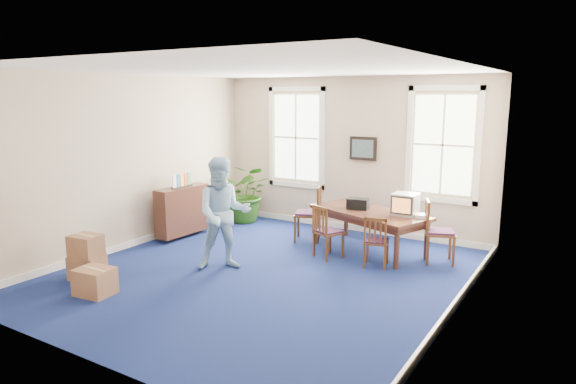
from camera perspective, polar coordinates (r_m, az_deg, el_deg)
The scene contains 25 objects.
floor at distance 8.36m, azimuth -2.77°, elevation -9.05°, with size 6.50×6.50×0.00m, color navy.
ceiling at distance 7.87m, azimuth -2.99°, elevation 13.44°, with size 6.50×6.50×0.00m, color white.
wall_back at distance 10.77m, azimuth 6.95°, elevation 4.14°, with size 6.50×6.50×0.00m, color #BCA78F.
wall_front at distance 5.63m, azimuth -21.89°, elevation -2.66°, with size 6.50×6.50×0.00m, color #BCA78F.
wall_left at distance 9.95m, azimuth -17.31°, elevation 3.18°, with size 6.50×6.50×0.00m, color #BCA78F.
wall_right at distance 6.76m, azimuth 18.63°, elevation -0.31°, with size 6.50×6.50×0.00m, color #BCA78F.
baseboard_back at distance 11.03m, azimuth 6.71°, elevation -3.85°, with size 6.00×0.04×0.12m, color white.
baseboard_left at distance 10.23m, azimuth -16.71°, elevation -5.40°, with size 0.04×6.50×0.12m, color white.
baseboard_right at distance 7.20m, azimuth 17.64°, elevation -12.39°, with size 0.04×6.50×0.12m, color white.
window_left at distance 11.32m, azimuth 0.93°, elevation 6.06°, with size 1.40×0.12×2.20m, color white, non-canonical shape.
window_right at distance 10.08m, azimuth 16.84°, elevation 5.02°, with size 1.40×0.12×2.20m, color white, non-canonical shape.
wall_picture at distance 10.59m, azimuth 8.34°, elevation 4.80°, with size 0.58×0.06×0.48m, color black, non-canonical shape.
conference_table at distance 9.56m, azimuth 8.96°, elevation -4.26°, with size 2.19×1.00×0.75m, color #462519, non-canonical shape.
crt_tv at distance 9.25m, azimuth 12.88°, elevation -1.31°, with size 0.42×0.46×0.38m, color #B7B7BC, non-canonical shape.
game_console at distance 9.16m, azimuth 14.50°, elevation -2.56°, with size 0.18×0.22×0.06m, color white.
equipment_bag at distance 9.59m, azimuth 7.79°, elevation -1.30°, with size 0.39×0.25×0.19m, color black.
chair_near_left at distance 9.06m, azimuth 4.53°, elevation -4.37°, with size 0.42×0.42×0.94m, color brown, non-canonical shape.
chair_near_right at distance 8.71m, azimuth 9.80°, elevation -5.36°, with size 0.39×0.39×0.87m, color brown, non-canonical shape.
chair_end_left at distance 10.06m, azimuth 2.18°, elevation -2.36°, with size 0.49×0.49×1.09m, color brown, non-canonical shape.
chair_end_right at distance 9.12m, azimuth 16.53°, elevation -4.24°, with size 0.48×0.48×1.08m, color brown, non-canonical shape.
man at distance 8.41m, azimuth -7.17°, elevation -2.41°, with size 0.91×0.70×1.85m, color #99C4E4.
credenza at distance 10.52m, azimuth -11.62°, elevation -2.39°, with size 0.34×1.21×0.95m, color #462519.
brochure_rack at distance 10.39m, azimuth -11.68°, elevation 0.92°, with size 0.12×0.66×0.29m, color #99999E, non-canonical shape.
potted_plant at distance 11.54m, azimuth -4.61°, elevation -0.13°, with size 1.17×1.02×1.31m, color #1E4910.
cardboard_boxes at distance 8.53m, azimuth -20.23°, elevation -6.70°, with size 1.29×1.29×0.74m, color #946343, non-canonical shape.
Camera 1 is at (4.45, -6.48, 2.84)m, focal length 32.00 mm.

